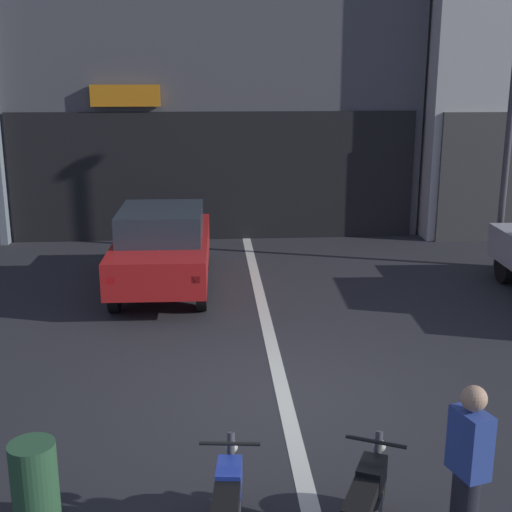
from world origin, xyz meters
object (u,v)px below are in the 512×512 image
Objects in this scene: person_by_motorcycles at (467,474)px; car_grey_down_street at (290,177)px; car_red_crossing_near at (162,246)px; trash_bin at (35,484)px; motorcycle_black_row_left_mid at (366,511)px.

car_grey_down_street is at bearing 88.49° from person_by_motorcycles.
car_red_crossing_near is 0.99× the size of car_grey_down_street.
person_by_motorcycles is 1.96× the size of trash_bin.
trash_bin is (-3.84, 0.76, -0.43)m from person_by_motorcycles.
car_red_crossing_near is 4.86× the size of trash_bin.
person_by_motorcycles is 3.94m from trash_bin.
motorcycle_black_row_left_mid is 0.93m from person_by_motorcycles.
person_by_motorcycles is (3.07, -8.01, -0.03)m from car_red_crossing_near.
person_by_motorcycles is at bearing -7.02° from motorcycle_black_row_left_mid.
car_grey_down_street is (3.51, 8.65, 0.00)m from car_red_crossing_near.
motorcycle_black_row_left_mid is 1.82× the size of trash_bin.
car_red_crossing_near is 8.58m from person_by_motorcycles.
car_grey_down_street is 16.66m from person_by_motorcycles.
car_red_crossing_near is at bearing -112.10° from car_grey_down_street.
car_red_crossing_near is at bearing 111.00° from person_by_motorcycles.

